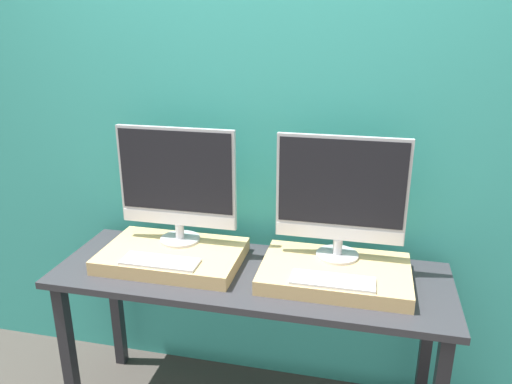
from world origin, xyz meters
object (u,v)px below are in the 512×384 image
object	(u,v)px
monitor_left	(177,182)
monitor_right	(341,194)
keyboard_left	(160,261)
keyboard_right	(333,281)

from	to	relation	value
monitor_left	monitor_right	world-z (taller)	same
monitor_right	keyboard_left	bearing A→B (deg)	-162.24
keyboard_left	keyboard_right	xyz separation A→B (m)	(0.71, 0.00, 0.00)
keyboard_left	monitor_right	bearing A→B (deg)	17.76
monitor_left	monitor_right	xyz separation A→B (m)	(0.71, 0.00, 0.00)
keyboard_left	keyboard_right	bearing A→B (deg)	0.00
monitor_left	keyboard_left	size ratio (longest dim) A/B	1.64
monitor_right	keyboard_right	xyz separation A→B (m)	(0.00, -0.23, -0.27)
monitor_left	keyboard_right	bearing A→B (deg)	-17.76
monitor_right	keyboard_right	bearing A→B (deg)	-90.00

